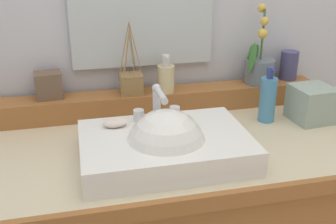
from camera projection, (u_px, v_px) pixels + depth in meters
The scene contains 10 objects.
back_ledge at pixel (155, 101), 1.45m from camera, with size 1.21×0.11×0.08m, color #985D2E.
sink_basin at pixel (166, 147), 1.12m from camera, with size 0.47×0.32×0.26m.
soap_bar at pixel (115, 123), 1.16m from camera, with size 0.07×0.04×0.02m, color beige.
potted_plant at pixel (259, 66), 1.49m from camera, with size 0.12×0.11×0.29m.
soap_dispenser at pixel (166, 77), 1.40m from camera, with size 0.06×0.06×0.13m.
tumbler_cup at pixel (289, 65), 1.54m from camera, with size 0.07×0.07×0.11m, color #45426E.
reed_diffuser at pixel (131, 83), 1.40m from camera, with size 0.08×0.11×0.25m.
trinket_box at pixel (49, 85), 1.35m from camera, with size 0.09×0.07×0.09m, color brown.
lotion_bottle at pixel (268, 98), 1.35m from camera, with size 0.05×0.06×0.19m.
tissue_box at pixel (312, 104), 1.37m from camera, with size 0.13×0.13×0.12m, color #91A497.
Camera 1 is at (-0.26, -1.08, 1.41)m, focal length 43.01 mm.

